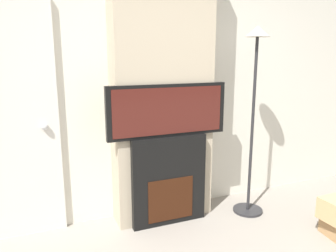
% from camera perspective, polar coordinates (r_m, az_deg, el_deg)
% --- Properties ---
extents(wall_back, '(6.00, 0.06, 2.70)m').
position_cam_1_polar(wall_back, '(3.30, -2.17, 7.57)').
color(wall_back, silver).
rests_on(wall_back, ground_plane).
extents(chimney_breast, '(0.97, 0.30, 2.70)m').
position_cam_1_polar(chimney_breast, '(3.14, -1.04, 7.32)').
color(chimney_breast, tan).
rests_on(chimney_breast, ground_plane).
extents(fireplace, '(0.74, 0.15, 0.87)m').
position_cam_1_polar(fireplace, '(3.21, 0.01, -9.41)').
color(fireplace, black).
rests_on(fireplace, ground_plane).
extents(television, '(1.16, 0.07, 0.49)m').
position_cam_1_polar(television, '(3.03, 0.02, 2.71)').
color(television, black).
rests_on(television, fireplace).
extents(floor_lamp, '(0.31, 0.31, 1.89)m').
position_cam_1_polar(floor_lamp, '(3.33, 14.77, 5.20)').
color(floor_lamp, '#262628').
rests_on(floor_lamp, ground_plane).
extents(entry_door, '(0.85, 0.09, 2.10)m').
position_cam_1_polar(entry_door, '(3.10, -26.20, 0.37)').
color(entry_door, silver).
rests_on(entry_door, ground_plane).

